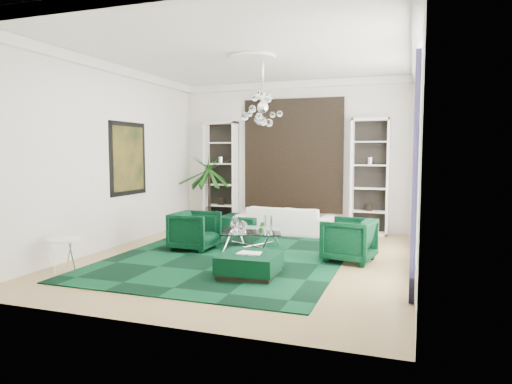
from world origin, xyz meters
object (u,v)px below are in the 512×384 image
at_px(armchair_right, 349,240).
at_px(palm, 209,180).
at_px(sofa, 286,220).
at_px(ottoman_front, 250,265).
at_px(coffee_table, 252,240).
at_px(armchair_left, 195,231).
at_px(side_table, 65,255).
at_px(ottoman_side, 242,224).

distance_m(armchair_right, palm, 5.03).
height_order(sofa, ottoman_front, sofa).
bearing_deg(coffee_table, armchair_left, -159.86).
height_order(armchair_right, coffee_table, armchair_right).
distance_m(armchair_right, ottoman_front, 2.06).
relative_size(armchair_left, side_table, 1.54).
bearing_deg(sofa, coffee_table, 85.90).
relative_size(coffee_table, side_table, 2.10).
xyz_separation_m(armchair_right, coffee_table, (-2.02, 0.39, -0.19)).
distance_m(armchair_right, coffee_table, 2.06).
distance_m(ottoman_front, palm, 5.21).
xyz_separation_m(armchair_right, ottoman_side, (-2.90, 2.14, -0.18)).
distance_m(sofa, ottoman_front, 3.90).
distance_m(armchair_left, side_table, 2.58).
relative_size(sofa, coffee_table, 1.96).
relative_size(sofa, armchair_right, 2.65).
height_order(armchair_left, coffee_table, armchair_left).
xyz_separation_m(armchair_left, armchair_right, (3.11, 0.01, 0.00)).
height_order(coffee_table, ottoman_front, coffee_table).
relative_size(ottoman_side, ottoman_front, 1.04).
height_order(sofa, armchair_right, armchair_right).
height_order(armchair_left, ottoman_side, armchair_left).
distance_m(armchair_left, palm, 3.10).
distance_m(sofa, ottoman_side, 1.10).
bearing_deg(side_table, ottoman_front, 13.23).
xyz_separation_m(ottoman_side, ottoman_front, (1.52, -3.66, -0.03)).
bearing_deg(sofa, palm, -9.92).
distance_m(sofa, coffee_table, 1.98).
height_order(ottoman_side, side_table, side_table).
bearing_deg(armchair_right, coffee_table, -91.01).
bearing_deg(sofa, side_table, 61.98).
height_order(armchair_right, palm, palm).
xyz_separation_m(armchair_left, palm, (-0.98, 2.82, 0.86)).
bearing_deg(sofa, ottoman_front, 98.04).
bearing_deg(palm, ottoman_front, -57.93).
bearing_deg(side_table, coffee_table, 47.58).
relative_size(armchair_left, coffee_table, 0.73).
relative_size(sofa, ottoman_side, 2.42).
bearing_deg(armchair_left, palm, 20.36).
relative_size(armchair_left, palm, 0.35).
xyz_separation_m(coffee_table, side_table, (-2.39, -2.62, 0.07)).
distance_m(ottoman_front, side_table, 3.12).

